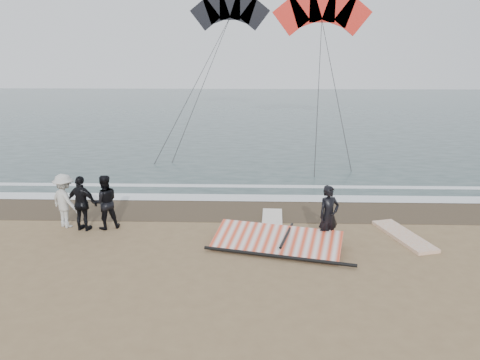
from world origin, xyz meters
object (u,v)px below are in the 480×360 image
Objects in this scene: board_white at (404,236)px; sail_rig at (274,241)px; man_main at (329,216)px; board_cream at (272,222)px.

board_white is 0.62× the size of sail_rig.
man_main is 0.43× the size of sail_rig.
board_cream is at bearing 108.94° from man_main.
man_main reaches higher than board_white.
board_cream is at bearing 149.68° from board_white.
board_white is 1.03× the size of board_cream.
board_cream is (-4.24, 1.09, 0.00)m from board_white.
sail_rig reaches higher than board_cream.
man_main is 1.86m from sail_rig.
man_main is at bearing -43.36° from board_cream.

